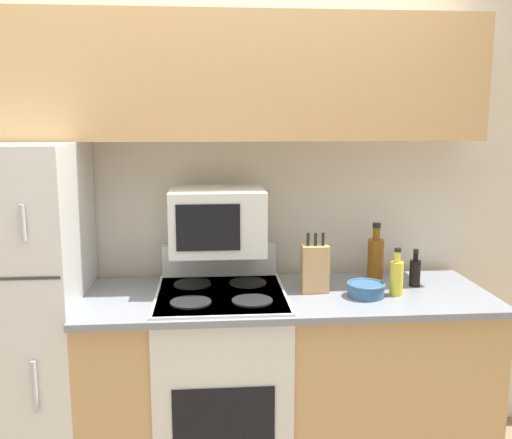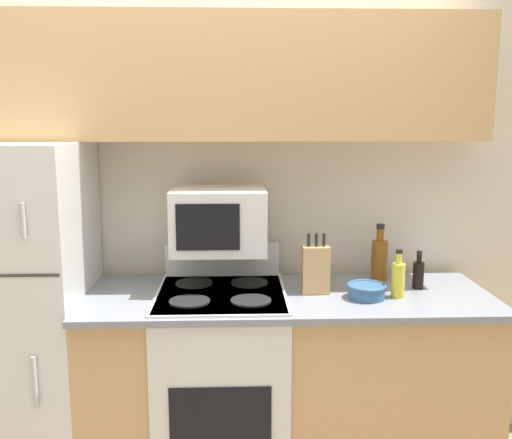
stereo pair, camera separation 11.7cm
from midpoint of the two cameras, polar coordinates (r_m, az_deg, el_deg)
name	(u,v)px [view 2 (the right image)]	position (r m, az deg, el deg)	size (l,w,h in m)	color
wall_back	(211,200)	(2.95, -3.41, 1.95)	(8.00, 0.05, 2.55)	beige
lower_cabinets	(287,383)	(2.82, 4.38, -16.05)	(1.86, 0.67, 0.90)	tan
refrigerator	(7,316)	(2.88, -22.55, -8.89)	(0.74, 0.71, 1.59)	silver
upper_cabinets	(207,78)	(2.73, -3.64, 13.91)	(2.59, 0.33, 0.57)	tan
stove	(222,382)	(2.79, -2.16, -15.92)	(0.59, 0.65, 1.07)	silver
microwave	(219,220)	(2.67, -2.48, -0.05)	(0.44, 0.36, 0.29)	silver
knife_block	(315,269)	(2.64, 7.24, -4.93)	(0.12, 0.09, 0.28)	tan
bowl	(366,291)	(2.62, 12.25, -6.97)	(0.18, 0.18, 0.06)	#335B84
bottle_soy_sauce	(418,274)	(2.82, 17.08, -5.21)	(0.05, 0.05, 0.18)	black
bottle_whiskey	(379,258)	(2.91, 13.36, -3.75)	(0.08, 0.08, 0.28)	brown
bottle_cooking_spray	(398,278)	(2.65, 15.26, -5.72)	(0.06, 0.06, 0.22)	gold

